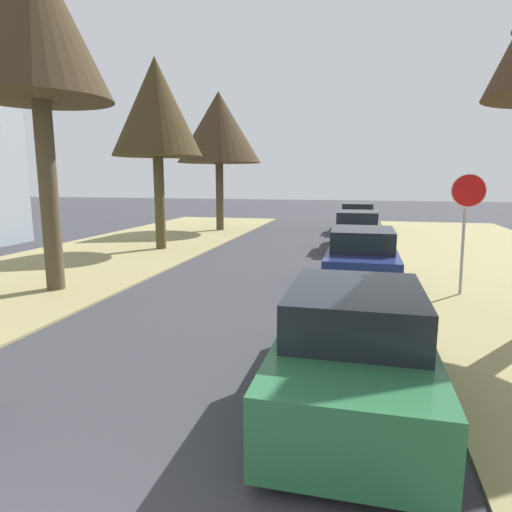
# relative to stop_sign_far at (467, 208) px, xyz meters

# --- Properties ---
(stop_sign_far) EXTENTS (0.81, 0.35, 2.97)m
(stop_sign_far) POSITION_rel_stop_sign_far_xyz_m (0.00, 0.00, 0.00)
(stop_sign_far) COLOR #9EA0A5
(stop_sign_far) RESTS_ON grass_verge_right
(street_tree_left_mid_a) EXTENTS (3.46, 3.46, 8.52)m
(street_tree_left_mid_a) POSITION_rel_stop_sign_far_xyz_m (-10.18, -1.91, 4.39)
(street_tree_left_mid_a) COLOR #4C402B
(street_tree_left_mid_a) RESTS_ON grass_verge_left
(street_tree_left_mid_b) EXTENTS (3.56, 3.56, 7.50)m
(street_tree_left_mid_b) POSITION_rel_stop_sign_far_xyz_m (-10.48, 4.99, 3.41)
(street_tree_left_mid_b) COLOR #4A4025
(street_tree_left_mid_b) RESTS_ON grass_verge_left
(street_tree_left_far) EXTENTS (4.55, 4.55, 7.46)m
(street_tree_left_far) POSITION_rel_stop_sign_far_xyz_m (-10.20, 11.94, 3.40)
(street_tree_left_far) COLOR #4A3D2A
(street_tree_left_far) RESTS_ON grass_verge_left
(parked_sedan_green) EXTENTS (1.95, 4.40, 1.57)m
(parked_sedan_green) POSITION_rel_stop_sign_far_xyz_m (-2.50, -5.99, -1.47)
(parked_sedan_green) COLOR #28663D
(parked_sedan_green) RESTS_ON ground
(parked_sedan_navy) EXTENTS (1.95, 4.40, 1.57)m
(parked_sedan_navy) POSITION_rel_stop_sign_far_xyz_m (-2.42, 0.62, -1.47)
(parked_sedan_navy) COLOR navy
(parked_sedan_navy) RESTS_ON ground
(parked_sedan_tan) EXTENTS (1.95, 4.40, 1.57)m
(parked_sedan_tan) POSITION_rel_stop_sign_far_xyz_m (-2.64, 7.13, -1.47)
(parked_sedan_tan) COLOR tan
(parked_sedan_tan) RESTS_ON ground
(parked_sedan_black) EXTENTS (1.95, 4.40, 1.57)m
(parked_sedan_black) POSITION_rel_stop_sign_far_xyz_m (-2.70, 13.31, -1.47)
(parked_sedan_black) COLOR black
(parked_sedan_black) RESTS_ON ground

